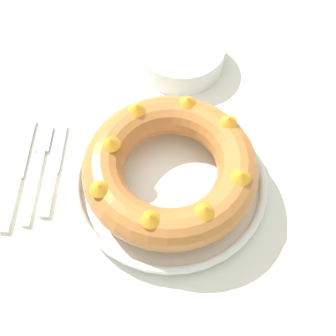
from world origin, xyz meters
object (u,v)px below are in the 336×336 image
serving_knife (14,180)px  side_bowl (181,56)px  fork (37,165)px  serving_dish (168,183)px  cake_knife (50,175)px  bundt_cake (168,168)px

serving_knife → side_bowl: size_ratio=1.33×
fork → serving_knife: (-0.03, -0.03, 0.00)m
serving_dish → cake_knife: (-0.19, 0.01, -0.01)m
serving_dish → bundt_cake: (-0.00, 0.00, 0.05)m
bundt_cake → cake_knife: bearing=175.8°
side_bowl → bundt_cake: bearing=-93.1°
fork → serving_knife: bearing=-139.2°
serving_knife → side_bowl: bearing=43.8°
cake_knife → bundt_cake: bearing=0.7°
bundt_cake → serving_knife: (-0.25, 0.00, -0.06)m
fork → serving_knife: 0.04m
bundt_cake → fork: 0.23m
serving_knife → fork: bearing=41.7°
bundt_cake → side_bowl: bearing=86.9°
fork → serving_knife: size_ratio=0.89×
serving_dish → fork: serving_dish is taller
serving_dish → serving_knife: 0.25m
serving_dish → bundt_cake: size_ratio=1.15×
serving_dish → serving_knife: serving_dish is taller
fork → bundt_cake: bearing=-11.1°
serving_dish → side_bowl: bearing=86.9°
bundt_cake → cake_knife: bundt_cake is taller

